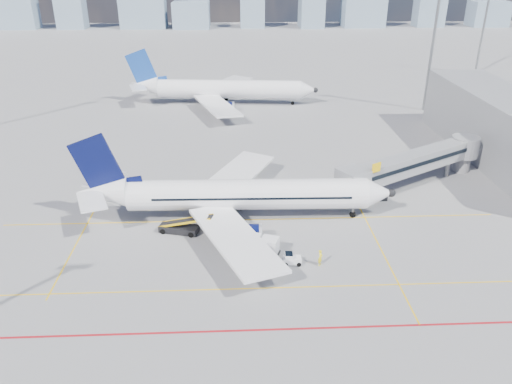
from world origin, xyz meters
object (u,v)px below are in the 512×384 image
main_aircraft (234,195)px  belt_loader (180,227)px  ramp_worker (320,258)px  baggage_tug (291,259)px  second_aircraft (221,89)px  cargo_dolly (260,245)px

main_aircraft → belt_loader: bearing=-152.4°
main_aircraft → ramp_worker: bearing=-48.9°
baggage_tug → belt_loader: belt_loader is taller
second_aircraft → cargo_dolly: second_aircraft is taller
second_aircraft → baggage_tug: (8.42, -63.29, -2.59)m
main_aircraft → second_aircraft: bearing=94.0°
belt_loader → main_aircraft: bearing=41.9°
belt_loader → ramp_worker: (15.23, -7.48, 0.21)m
main_aircraft → ramp_worker: size_ratio=21.39×
second_aircraft → ramp_worker: size_ratio=22.78×
main_aircraft → belt_loader: main_aircraft is taller
main_aircraft → baggage_tug: main_aircraft is taller
second_aircraft → belt_loader: 56.30m
cargo_dolly → main_aircraft: bearing=128.4°
baggage_tug → belt_loader: 14.16m
ramp_worker → baggage_tug: bearing=111.2°
baggage_tug → ramp_worker: size_ratio=1.07×
ramp_worker → belt_loader: bearing=90.9°
belt_loader → ramp_worker: size_ratio=3.67×
main_aircraft → second_aircraft: second_aircraft is taller
main_aircraft → baggage_tug: (5.86, -10.31, -2.59)m
baggage_tug → ramp_worker: bearing=-4.4°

